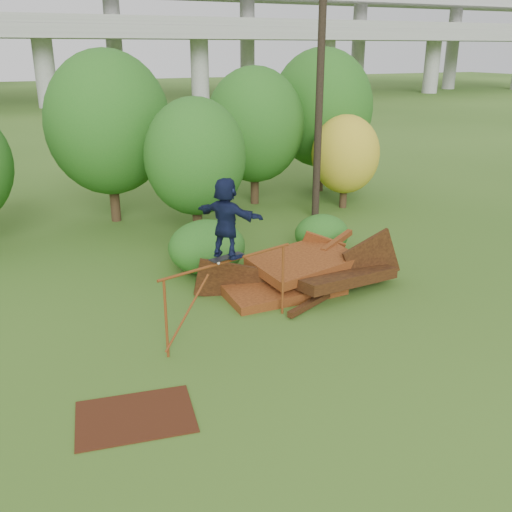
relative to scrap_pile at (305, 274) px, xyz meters
name	(u,v)px	position (x,y,z in m)	size (l,w,h in m)	color
ground	(325,345)	(-1.18, -3.06, -0.42)	(240.00, 240.00, 0.00)	#2D5116
scrap_pile	(305,274)	(0.00, 0.00, 0.00)	(5.84, 3.19, 1.95)	#401D0B
grind_rail	(229,279)	(-2.92, -1.63, 0.97)	(3.53, 1.04, 1.84)	brown
skateboard	(227,257)	(-2.96, -1.64, 1.49)	(0.87, 0.44, 0.09)	black
skater	(226,218)	(-2.96, -1.64, 2.40)	(1.66, 0.53, 1.79)	#0F1633
flat_plate	(135,416)	(-5.69, -3.92, -0.40)	(2.09, 1.50, 0.03)	#3A190C
tree_1	(108,123)	(-3.43, 8.83, 3.29)	(4.55, 4.55, 6.33)	black
tree_2	(195,157)	(-1.25, 5.49, 2.44)	(3.43, 3.43, 4.84)	black
tree_3	(255,125)	(2.53, 9.01, 2.89)	(4.08, 4.08, 5.66)	black
tree_4	(345,154)	(5.62, 6.86, 1.80)	(2.77, 2.77, 3.82)	black
tree_5	(322,108)	(6.23, 9.90, 3.34)	(4.54, 4.54, 6.37)	black
shrub_left	(207,247)	(-2.06, 2.27, 0.37)	(2.28, 2.11, 1.58)	#175617
shrub_right	(322,234)	(1.92, 2.38, 0.21)	(1.78, 1.63, 1.26)	#175617
utility_pole	(320,71)	(3.71, 5.87, 5.11)	(1.40, 0.28, 10.92)	black
freeway_overpass	(35,10)	(-1.18, 59.86, 9.90)	(160.00, 15.00, 13.70)	gray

